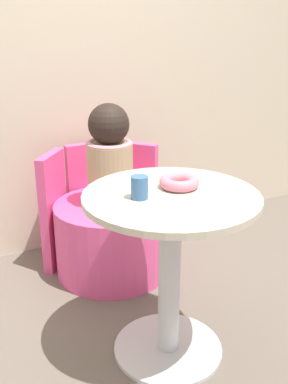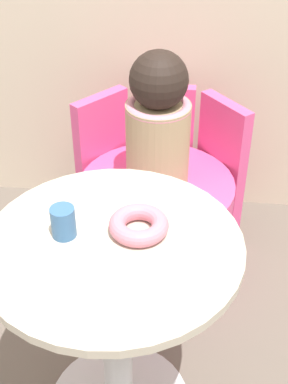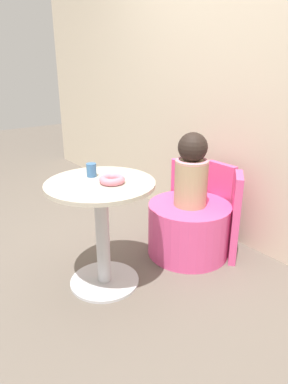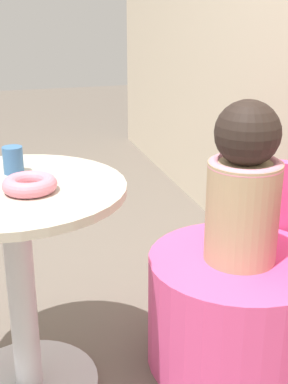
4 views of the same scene
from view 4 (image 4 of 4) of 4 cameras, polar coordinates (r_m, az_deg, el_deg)
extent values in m
plane|color=#665B51|center=(1.93, -10.98, -18.70)|extent=(12.00, 12.00, 0.00)
cylinder|color=silver|center=(1.90, -12.08, -19.32)|extent=(0.45, 0.45, 0.02)
cylinder|color=silver|center=(1.71, -12.90, -10.57)|extent=(0.09, 0.09, 0.65)
cylinder|color=beige|center=(1.56, -13.85, 0.17)|extent=(0.65, 0.65, 0.02)
cylinder|color=#E54C8C|center=(1.89, 9.74, -12.25)|extent=(0.60, 0.60, 0.39)
cube|color=#E54C8C|center=(2.12, 12.13, -4.93)|extent=(0.20, 0.23, 0.64)
cylinder|color=tan|center=(1.73, 10.43, -2.10)|extent=(0.23, 0.23, 0.33)
torus|color=pink|center=(1.68, 10.76, 2.80)|extent=(0.23, 0.23, 0.04)
sphere|color=black|center=(1.65, 10.99, 6.18)|extent=(0.20, 0.20, 0.20)
torus|color=pink|center=(1.50, -12.09, 0.81)|extent=(0.15, 0.15, 0.04)
cylinder|color=#386699|center=(1.67, -13.79, 3.33)|extent=(0.06, 0.06, 0.08)
camera|label=1|loc=(2.59, -47.87, 15.50)|focal=42.00mm
camera|label=2|loc=(1.64, -57.84, 24.48)|focal=50.00mm
camera|label=3|loc=(0.93, -119.45, -0.81)|focal=32.00mm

